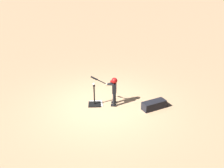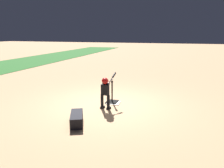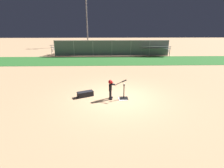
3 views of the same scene
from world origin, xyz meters
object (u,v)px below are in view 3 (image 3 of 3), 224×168
bleachers_far_left (114,50)px  equipment_bag (85,94)px  batter_child (111,87)px  bleachers_center (154,50)px  batting_tee (124,97)px  bleachers_left_center (66,49)px  baseball (124,84)px

bleachers_far_left → equipment_bag: bearing=-98.1°
equipment_bag → batter_child: bearing=-38.8°
bleachers_center → equipment_bag: bleachers_center is taller
bleachers_center → equipment_bag: size_ratio=4.60×
batting_tee → bleachers_left_center: bearing=112.8°
bleachers_left_center → batting_tee: bearing=-67.2°
batter_child → baseball: (0.66, -0.01, 0.16)m
batting_tee → bleachers_center: 14.58m
batting_tee → bleachers_far_left: bleachers_far_left is taller
bleachers_left_center → equipment_bag: (4.09, -14.20, -0.50)m
batting_tee → batter_child: bearing=179.5°
batting_tee → bleachers_center: size_ratio=0.20×
equipment_bag → bleachers_center: bearing=37.5°
batting_tee → equipment_bag: size_ratio=0.92×
bleachers_left_center → bleachers_center: (11.18, -0.88, -0.03)m
batting_tee → bleachers_left_center: (-6.12, 14.55, 0.53)m
baseball → bleachers_far_left: size_ratio=0.02×
batter_child → bleachers_left_center: size_ratio=0.30×
batter_child → bleachers_center: bearing=67.3°
batter_child → baseball: bearing=-0.5°
bleachers_far_left → bleachers_left_center: bearing=-175.4°
equipment_bag → bleachers_far_left: bearing=57.4°
batting_tee → bleachers_far_left: (0.06, 15.05, 0.32)m
bleachers_far_left → equipment_bag: 14.85m
batting_tee → batter_child: size_ratio=0.72×
batter_child → bleachers_far_left: 15.06m
batting_tee → bleachers_center: bleachers_center is taller
baseball → bleachers_left_center: 15.79m
batting_tee → bleachers_left_center: size_ratio=0.22×
batter_child → bleachers_far_left: size_ratio=0.32×
batting_tee → baseball: 0.70m
batter_child → bleachers_far_left: (0.71, 15.04, -0.21)m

